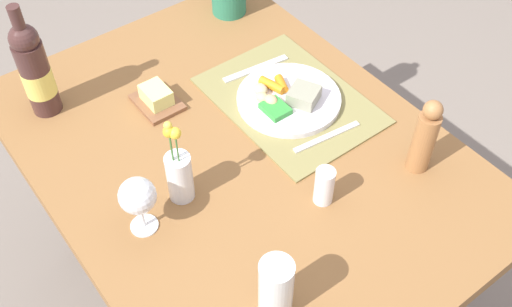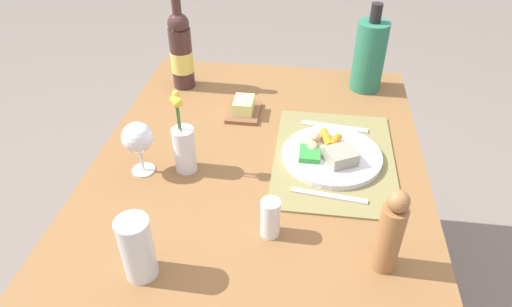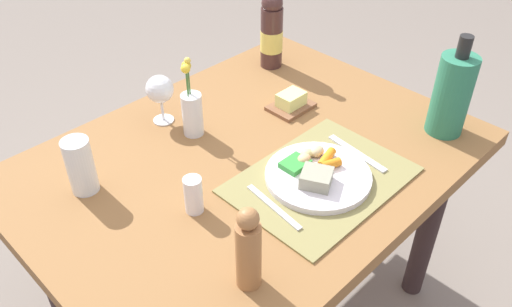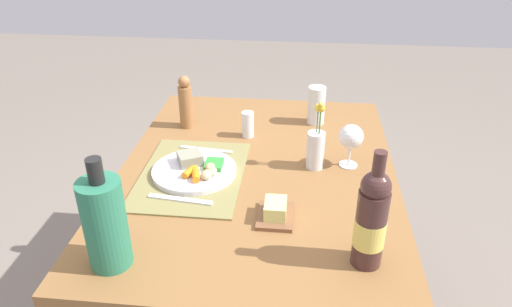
{
  "view_description": "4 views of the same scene",
  "coord_description": "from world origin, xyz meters",
  "px_view_note": "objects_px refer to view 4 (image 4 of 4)",
  "views": [
    {
      "loc": [
        -0.82,
        0.56,
        1.79
      ],
      "look_at": [
        -0.08,
        0.01,
        0.76
      ],
      "focal_mm": 42.56,
      "sensor_mm": 36.0,
      "label": 1
    },
    {
      "loc": [
        -0.95,
        -0.12,
        1.47
      ],
      "look_at": [
        0.0,
        0.01,
        0.74
      ],
      "focal_mm": 31.63,
      "sensor_mm": 36.0,
      "label": 2
    },
    {
      "loc": [
        -0.78,
        -0.8,
        1.58
      ],
      "look_at": [
        -0.07,
        -0.09,
        0.8
      ],
      "focal_mm": 36.92,
      "sensor_mm": 36.0,
      "label": 3
    },
    {
      "loc": [
        1.33,
        0.14,
        1.51
      ],
      "look_at": [
        -0.01,
        -0.0,
        0.76
      ],
      "focal_mm": 33.44,
      "sensor_mm": 36.0,
      "label": 4
    }
  ],
  "objects_px": {
    "dining_table": "(257,194)",
    "pepper_mill": "(186,103)",
    "dinner_plate": "(195,169)",
    "flower_vase": "(316,147)",
    "wine_bottle": "(371,220)",
    "wine_glass": "(351,137)",
    "salt_shaker": "(248,124)",
    "knife": "(180,199)",
    "water_tumbler": "(316,108)",
    "butter_dish": "(275,212)",
    "cooler_bottle": "(105,223)",
    "fork": "(206,149)"
  },
  "relations": [
    {
      "from": "dinner_plate",
      "to": "wine_glass",
      "type": "distance_m",
      "value": 0.51
    },
    {
      "from": "cooler_bottle",
      "to": "flower_vase",
      "type": "bearing_deg",
      "value": 136.05
    },
    {
      "from": "butter_dish",
      "to": "wine_bottle",
      "type": "distance_m",
      "value": 0.3
    },
    {
      "from": "flower_vase",
      "to": "wine_bottle",
      "type": "xyz_separation_m",
      "value": [
        0.45,
        0.12,
        0.05
      ]
    },
    {
      "from": "water_tumbler",
      "to": "fork",
      "type": "bearing_deg",
      "value": -53.89
    },
    {
      "from": "flower_vase",
      "to": "salt_shaker",
      "type": "xyz_separation_m",
      "value": [
        -0.2,
        -0.25,
        -0.03
      ]
    },
    {
      "from": "knife",
      "to": "water_tumbler",
      "type": "distance_m",
      "value": 0.71
    },
    {
      "from": "dinner_plate",
      "to": "pepper_mill",
      "type": "xyz_separation_m",
      "value": [
        -0.35,
        -0.11,
        0.08
      ]
    },
    {
      "from": "knife",
      "to": "wine_bottle",
      "type": "distance_m",
      "value": 0.57
    },
    {
      "from": "butter_dish",
      "to": "wine_glass",
      "type": "height_order",
      "value": "wine_glass"
    },
    {
      "from": "flower_vase",
      "to": "wine_bottle",
      "type": "relative_size",
      "value": 0.76
    },
    {
      "from": "dining_table",
      "to": "fork",
      "type": "height_order",
      "value": "fork"
    },
    {
      "from": "knife",
      "to": "cooler_bottle",
      "type": "height_order",
      "value": "cooler_bottle"
    },
    {
      "from": "butter_dish",
      "to": "wine_glass",
      "type": "relative_size",
      "value": 0.88
    },
    {
      "from": "dining_table",
      "to": "dinner_plate",
      "type": "bearing_deg",
      "value": -76.11
    },
    {
      "from": "wine_glass",
      "to": "pepper_mill",
      "type": "height_order",
      "value": "pepper_mill"
    },
    {
      "from": "water_tumbler",
      "to": "cooler_bottle",
      "type": "xyz_separation_m",
      "value": [
        0.86,
        -0.5,
        0.06
      ]
    },
    {
      "from": "wine_bottle",
      "to": "salt_shaker",
      "type": "relative_size",
      "value": 3.23
    },
    {
      "from": "knife",
      "to": "salt_shaker",
      "type": "relative_size",
      "value": 2.05
    },
    {
      "from": "dinner_plate",
      "to": "salt_shaker",
      "type": "xyz_separation_m",
      "value": [
        -0.29,
        0.13,
        0.03
      ]
    },
    {
      "from": "dining_table",
      "to": "salt_shaker",
      "type": "height_order",
      "value": "salt_shaker"
    },
    {
      "from": "flower_vase",
      "to": "pepper_mill",
      "type": "bearing_deg",
      "value": -117.88
    },
    {
      "from": "dinner_plate",
      "to": "salt_shaker",
      "type": "relative_size",
      "value": 2.8
    },
    {
      "from": "dining_table",
      "to": "knife",
      "type": "bearing_deg",
      "value": -45.54
    },
    {
      "from": "salt_shaker",
      "to": "dining_table",
      "type": "bearing_deg",
      "value": 13.61
    },
    {
      "from": "cooler_bottle",
      "to": "wine_glass",
      "type": "relative_size",
      "value": 1.98
    },
    {
      "from": "knife",
      "to": "salt_shaker",
      "type": "xyz_separation_m",
      "value": [
        -0.44,
        0.15,
        0.04
      ]
    },
    {
      "from": "wine_bottle",
      "to": "pepper_mill",
      "type": "relative_size",
      "value": 1.51
    },
    {
      "from": "dining_table",
      "to": "wine_bottle",
      "type": "height_order",
      "value": "wine_bottle"
    },
    {
      "from": "dining_table",
      "to": "pepper_mill",
      "type": "relative_size",
      "value": 5.88
    },
    {
      "from": "knife",
      "to": "water_tumbler",
      "type": "bearing_deg",
      "value": 152.41
    },
    {
      "from": "knife",
      "to": "wine_glass",
      "type": "distance_m",
      "value": 0.58
    },
    {
      "from": "butter_dish",
      "to": "wine_bottle",
      "type": "bearing_deg",
      "value": 56.08
    },
    {
      "from": "fork",
      "to": "knife",
      "type": "height_order",
      "value": "same"
    },
    {
      "from": "flower_vase",
      "to": "wine_glass",
      "type": "xyz_separation_m",
      "value": [
        -0.02,
        0.11,
        0.03
      ]
    },
    {
      "from": "flower_vase",
      "to": "cooler_bottle",
      "type": "distance_m",
      "value": 0.72
    },
    {
      "from": "water_tumbler",
      "to": "salt_shaker",
      "type": "distance_m",
      "value": 0.29
    },
    {
      "from": "butter_dish",
      "to": "water_tumbler",
      "type": "bearing_deg",
      "value": 169.91
    },
    {
      "from": "dining_table",
      "to": "knife",
      "type": "distance_m",
      "value": 0.31
    },
    {
      "from": "wine_bottle",
      "to": "flower_vase",
      "type": "bearing_deg",
      "value": -164.59
    },
    {
      "from": "pepper_mill",
      "to": "salt_shaker",
      "type": "bearing_deg",
      "value": 76.57
    },
    {
      "from": "butter_dish",
      "to": "water_tumbler",
      "type": "relative_size",
      "value": 0.88
    },
    {
      "from": "dining_table",
      "to": "wine_bottle",
      "type": "bearing_deg",
      "value": 37.37
    },
    {
      "from": "flower_vase",
      "to": "cooler_bottle",
      "type": "bearing_deg",
      "value": -43.95
    },
    {
      "from": "water_tumbler",
      "to": "pepper_mill",
      "type": "height_order",
      "value": "pepper_mill"
    },
    {
      "from": "flower_vase",
      "to": "wine_glass",
      "type": "distance_m",
      "value": 0.12
    },
    {
      "from": "butter_dish",
      "to": "pepper_mill",
      "type": "bearing_deg",
      "value": -145.4
    },
    {
      "from": "dinner_plate",
      "to": "water_tumbler",
      "type": "distance_m",
      "value": 0.58
    },
    {
      "from": "cooler_bottle",
      "to": "wine_glass",
      "type": "distance_m",
      "value": 0.81
    },
    {
      "from": "pepper_mill",
      "to": "fork",
      "type": "bearing_deg",
      "value": 30.26
    }
  ]
}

